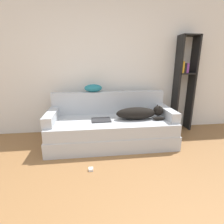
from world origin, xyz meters
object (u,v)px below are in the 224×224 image
object	(u,v)px
throw_pillow	(93,88)
bookshelf	(184,80)
couch	(111,131)
laptop	(101,120)
dog	(140,113)
power_adapter	(91,169)

from	to	relation	value
throw_pillow	bookshelf	xyz separation A→B (m)	(1.81, 0.09, 0.11)
couch	laptop	world-z (taller)	laptop
bookshelf	dog	bearing A→B (deg)	-152.31
bookshelf	couch	bearing A→B (deg)	-161.97
dog	throw_pillow	size ratio (longest dim) A/B	2.51
dog	bookshelf	bearing A→B (deg)	27.69
laptop	bookshelf	distance (m)	1.88
couch	power_adapter	distance (m)	0.89
couch	laptop	xyz separation A→B (m)	(-0.18, -0.06, 0.23)
couch	bookshelf	xyz separation A→B (m)	(1.53, 0.50, 0.80)
power_adapter	bookshelf	bearing A→B (deg)	34.20
dog	power_adapter	xyz separation A→B (m)	(-0.84, -0.73, -0.52)
throw_pillow	bookshelf	world-z (taller)	bookshelf
couch	laptop	bearing A→B (deg)	-161.97
couch	dog	world-z (taller)	dog
couch	dog	bearing A→B (deg)	-6.71
dog	laptop	bearing A→B (deg)	-179.85
dog	bookshelf	distance (m)	1.28
bookshelf	laptop	bearing A→B (deg)	-161.97
laptop	power_adapter	distance (m)	0.87
laptop	bookshelf	size ratio (longest dim) A/B	0.17
couch	bookshelf	distance (m)	1.79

